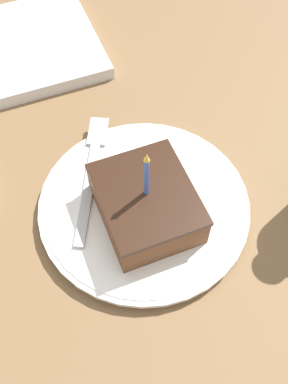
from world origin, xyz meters
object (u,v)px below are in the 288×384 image
Objects in this scene: cake_slice at (145,202)px; marble_board at (26,47)px; plate at (144,206)px; fork at (92,168)px.

marble_board is at bearing -79.94° from cake_slice.
fork is (0.04, -0.07, 0.01)m from plate.
plate is at bearing -104.82° from cake_slice.
fork is 0.84× the size of marble_board.
marble_board is at bearing -79.00° from plate.
cake_slice is 0.68× the size of fork.
plate is 0.34m from marble_board.
plate is 1.18× the size of marble_board.
cake_slice is 0.09m from fork.
fork is at bearing -64.69° from cake_slice.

